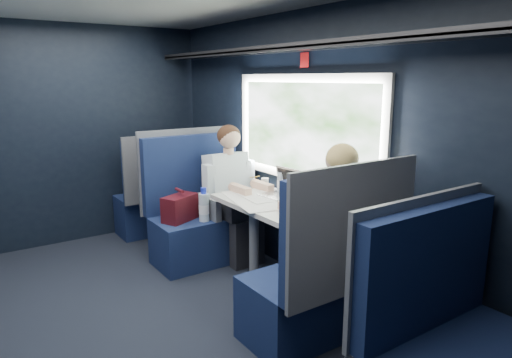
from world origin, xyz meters
TOP-DOWN VIEW (x-y plane):
  - ground at (0.00, 0.00)m, footprint 2.80×4.20m
  - room_shell at (0.02, 0.00)m, footprint 3.00×4.40m
  - table at (1.03, 0.00)m, footprint 0.62×1.00m
  - seat_bay_near at (0.84, 0.87)m, footprint 1.04×0.62m
  - seat_bay_far at (0.85, -0.87)m, footprint 1.04×0.62m
  - seat_row_front at (0.85, 1.80)m, footprint 1.04×0.51m
  - seat_row_back at (0.85, -1.80)m, footprint 1.04×0.51m
  - man at (1.10, 0.70)m, footprint 0.53×0.56m
  - woman at (1.10, -0.71)m, footprint 0.53×0.56m
  - papers at (1.03, 0.10)m, footprint 0.65×0.81m
  - laptop at (1.25, 0.06)m, footprint 0.29×0.36m
  - bottle_small at (1.29, 0.18)m, footprint 0.07×0.07m
  - cup at (1.30, 0.44)m, footprint 0.07×0.07m

SIDE VIEW (x-z plane):
  - ground at x=0.00m, z-range -0.01..0.00m
  - seat_row_front at x=0.85m, z-range -0.17..0.99m
  - seat_row_back at x=0.85m, z-range -0.17..0.99m
  - seat_bay_far at x=0.85m, z-range -0.22..1.04m
  - seat_bay_near at x=0.84m, z-range -0.21..1.05m
  - table at x=1.03m, z-range 0.29..1.03m
  - man at x=1.10m, z-range 0.06..1.38m
  - woman at x=1.10m, z-range 0.07..1.39m
  - papers at x=1.03m, z-range 0.74..0.75m
  - cup at x=1.30m, z-range 0.74..0.83m
  - laptop at x=1.25m, z-range 0.68..0.93m
  - bottle_small at x=1.29m, z-range 0.73..0.96m
  - room_shell at x=0.02m, z-range 0.28..2.68m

